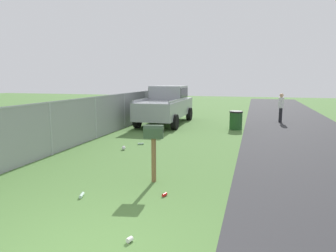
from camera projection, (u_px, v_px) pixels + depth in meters
The scene contains 11 objects.
road_asphalt at pixel (327, 167), 8.61m from camera, with size 60.00×5.04×0.01m, color #2D2D30.
mailbox at pixel (154, 137), 7.22m from camera, with size 0.29×0.50×1.41m.
pickup_truck at pixel (166, 104), 16.94m from camera, with size 5.48×2.29×2.09m.
trash_bin at pixel (236, 120), 14.91m from camera, with size 0.65×0.65×0.92m.
pedestrian at pixel (281, 106), 17.31m from camera, with size 0.48×0.30×1.67m.
fence_section at pixel (111, 112), 14.01m from camera, with size 20.50×0.07×1.77m.
litter_bottle_midfield_a at pixel (141, 144), 11.53m from camera, with size 0.07×0.07×0.22m, color #B2D8BF.
litter_cup_far_scatter at pixel (130, 240), 4.66m from camera, with size 0.08×0.08×0.10m, color white.
litter_bag_midfield_b at pixel (124, 148), 10.69m from camera, with size 0.14×0.14×0.14m, color silver.
litter_can_by_mailbox at pixel (165, 195), 6.48m from camera, with size 0.07×0.07×0.12m, color red.
litter_bottle_near_hydrant at pixel (82, 195), 6.45m from camera, with size 0.07×0.07×0.22m, color #B2D8BF.
Camera 1 is at (-3.25, -2.17, 2.50)m, focal length 32.27 mm.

